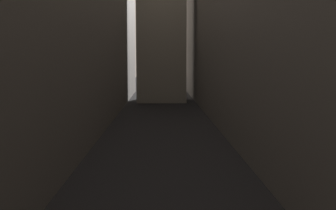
{
  "coord_description": "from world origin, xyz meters",
  "views": [
    {
      "loc": [
        -0.18,
        11.74,
        6.78
      ],
      "look_at": [
        0.0,
        21.6,
        5.75
      ],
      "focal_mm": 45.95,
      "sensor_mm": 36.0,
      "label": 1
    }
  ],
  "objects": [
    {
      "name": "ground_plane",
      "position": [
        0.0,
        48.0,
        0.0
      ],
      "size": [
        264.0,
        264.0,
        0.0
      ],
      "primitive_type": "plane",
      "color": "black"
    },
    {
      "name": "building_block_left",
      "position": [
        -11.46,
        50.0,
        11.81
      ],
      "size": [
        11.93,
        108.0,
        23.61
      ],
      "primitive_type": "cube",
      "color": "slate",
      "rests_on": "ground"
    }
  ]
}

